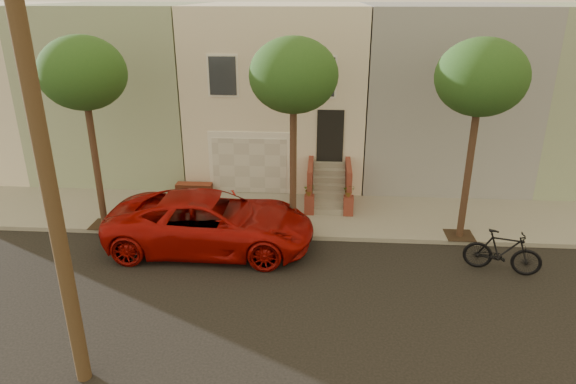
{
  "coord_description": "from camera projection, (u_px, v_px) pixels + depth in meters",
  "views": [
    {
      "loc": [
        1.92,
        -11.41,
        7.64
      ],
      "look_at": [
        0.9,
        3.0,
        1.89
      ],
      "focal_mm": 31.57,
      "sensor_mm": 36.0,
      "label": 1
    }
  ],
  "objects": [
    {
      "name": "ground",
      "position": [
        247.0,
        298.0,
        13.53
      ],
      "size": [
        90.0,
        90.0,
        0.0
      ],
      "primitive_type": "plane",
      "color": "black",
      "rests_on": "ground"
    },
    {
      "name": "pickup_truck",
      "position": [
        211.0,
        222.0,
        15.89
      ],
      "size": [
        6.44,
        2.99,
        1.79
      ],
      "primitive_type": "imported",
      "rotation": [
        0.0,
        0.0,
        1.57
      ],
      "color": "#A30C08",
      "rests_on": "ground"
    },
    {
      "name": "tree_mid",
      "position": [
        293.0,
        77.0,
        15.13
      ],
      "size": [
        2.7,
        2.57,
        6.3
      ],
      "color": "#2D2116",
      "rests_on": "sidewalk"
    },
    {
      "name": "house_row",
      "position": [
        281.0,
        87.0,
        22.55
      ],
      "size": [
        33.1,
        11.7,
        7.0
      ],
      "color": "beige",
      "rests_on": "sidewalk"
    },
    {
      "name": "tree_left",
      "position": [
        83.0,
        74.0,
        15.56
      ],
      "size": [
        2.7,
        2.57,
        6.3
      ],
      "color": "#2D2116",
      "rests_on": "sidewalk"
    },
    {
      "name": "sidewalk",
      "position": [
        268.0,
        214.0,
        18.46
      ],
      "size": [
        40.0,
        3.7,
        0.15
      ],
      "primitive_type": "cube",
      "color": "#9A978C",
      "rests_on": "ground"
    },
    {
      "name": "tree_right",
      "position": [
        481.0,
        79.0,
        14.77
      ],
      "size": [
        2.7,
        2.57,
        6.3
      ],
      "color": "#2D2116",
      "rests_on": "sidewalk"
    },
    {
      "name": "motorcycle",
      "position": [
        503.0,
        252.0,
        14.59
      ],
      "size": [
        2.24,
        1.18,
        1.29
      ],
      "primitive_type": "imported",
      "rotation": [
        0.0,
        0.0,
        1.29
      ],
      "color": "black",
      "rests_on": "ground"
    }
  ]
}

